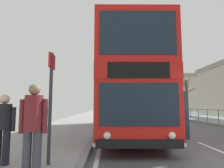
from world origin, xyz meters
The scene contains 7 objects.
double_decker_bus_main centered at (-2.74, 6.13, 2.36)m, with size 3.23×10.59×4.52m.
pedestrian_railing_far_kerb centered at (4.45, 13.30, 0.85)m, with size 0.05×33.05×1.07m.
pedestrian_with_backpack centered at (-5.07, -0.68, 1.17)m, with size 0.54×0.52×1.76m.
pedestrian_companion centered at (-6.07, 0.12, 1.04)m, with size 0.55×0.36×1.60m.
bus_stop_sign_near centered at (-5.01, 0.16, 1.75)m, with size 0.08×0.44×2.61m.
bare_tree_far_00 centered at (6.22, 20.24, 2.59)m, with size 2.42×1.70×5.64m.
background_building_02 centered at (16.40, 47.36, 4.56)m, with size 10.02×13.37×9.07m.
Camera 1 is at (-3.63, -4.54, 1.48)m, focal length 31.60 mm.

